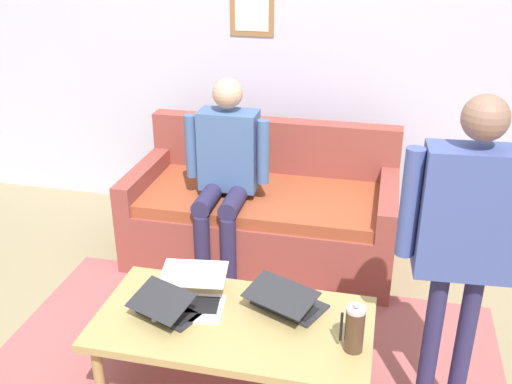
{
  "coord_description": "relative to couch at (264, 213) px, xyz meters",
  "views": [
    {
      "loc": [
        -0.69,
        2.09,
        2.16
      ],
      "look_at": [
        -0.03,
        -0.79,
        0.8
      ],
      "focal_mm": 41.56,
      "sensor_mm": 36.0,
      "label": 1
    }
  ],
  "objects": [
    {
      "name": "couch",
      "position": [
        0.0,
        0.0,
        0.0
      ],
      "size": [
        1.78,
        0.9,
        0.88
      ],
      "color": "brown",
      "rests_on": "ground_plane"
    },
    {
      "name": "laptop_right",
      "position": [
        0.16,
        1.4,
        0.17
      ],
      "size": [
        0.37,
        0.36,
        0.14
      ],
      "color": "#28282D",
      "rests_on": "coffee_table"
    },
    {
      "name": "back_wall",
      "position": [
        -0.08,
        -0.7,
        1.05
      ],
      "size": [
        7.04,
        0.11,
        2.7
      ],
      "color": "silver",
      "rests_on": "ground_plane"
    },
    {
      "name": "coffee_table",
      "position": [
        -0.15,
        1.38,
        0.09
      ],
      "size": [
        1.31,
        0.68,
        0.44
      ],
      "color": "#A58D53",
      "rests_on": "ground_plane"
    },
    {
      "name": "french_press",
      "position": [
        -0.72,
        1.46,
        0.24
      ],
      "size": [
        0.11,
        0.09,
        0.25
      ],
      "color": "#4C3323",
      "rests_on": "coffee_table"
    },
    {
      "name": "laptop_center",
      "position": [
        0.08,
        1.3,
        0.18
      ],
      "size": [
        0.37,
        0.4,
        0.14
      ],
      "color": "silver",
      "rests_on": "coffee_table"
    },
    {
      "name": "person_seated",
      "position": [
        0.2,
        0.23,
        0.42
      ],
      "size": [
        0.55,
        0.51,
        1.28
      ],
      "color": "#2B264A",
      "rests_on": "ground_plane"
    },
    {
      "name": "laptop_left",
      "position": [
        -0.38,
        1.23,
        0.17
      ],
      "size": [
        0.42,
        0.4,
        0.14
      ],
      "color": "#28282D",
      "rests_on": "coffee_table"
    },
    {
      "name": "person_standing",
      "position": [
        -1.13,
        1.31,
        0.7
      ],
      "size": [
        0.56,
        0.2,
        1.57
      ],
      "color": "#2C2853",
      "rests_on": "ground_plane"
    }
  ]
}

